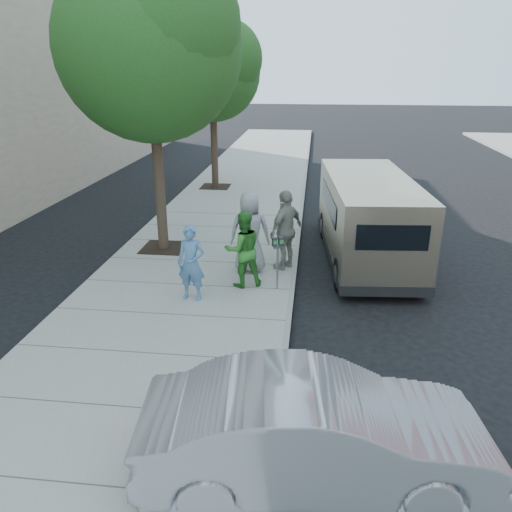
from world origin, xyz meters
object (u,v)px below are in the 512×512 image
at_px(parking_meter, 278,252).
at_px(sedan, 317,432).
at_px(tree_far, 213,67).
at_px(van, 367,217).
at_px(person_officer, 191,263).
at_px(person_gray_shirt, 250,232).
at_px(tree_near, 151,40).
at_px(person_green_shirt, 243,249).
at_px(person_striped_polo, 286,230).

bearing_deg(parking_meter, sedan, -105.23).
relative_size(tree_far, van, 1.04).
bearing_deg(person_officer, sedan, -53.97).
distance_m(parking_meter, person_gray_shirt, 1.29).
height_order(tree_near, parking_meter, tree_near).
height_order(sedan, person_officer, person_officer).
distance_m(parking_meter, sedan, 5.51).
xyz_separation_m(tree_near, person_green_shirt, (2.55, -2.27, -4.50)).
bearing_deg(person_green_shirt, tree_far, -98.71).
bearing_deg(person_gray_shirt, tree_near, -35.05).
bearing_deg(tree_far, person_striped_polo, -68.31).
bearing_deg(parking_meter, person_striped_polo, 60.58).
bearing_deg(person_officer, van, 45.61).
bearing_deg(sedan, person_green_shirt, 10.65).
distance_m(tree_far, person_officer, 11.51).
relative_size(tree_far, parking_meter, 5.18).
bearing_deg(sedan, person_striped_polo, 0.32).
height_order(tree_far, person_officer, tree_far).
relative_size(parking_meter, person_officer, 0.74).
distance_m(tree_near, parking_meter, 6.09).
xyz_separation_m(parking_meter, person_gray_shirt, (-0.76, 1.03, 0.10)).
bearing_deg(tree_far, sedan, -74.58).
xyz_separation_m(van, person_gray_shirt, (-2.96, -1.56, -0.03)).
bearing_deg(person_gray_shirt, tree_far, -81.23).
relative_size(tree_near, parking_meter, 6.00).
xyz_separation_m(van, person_striped_polo, (-2.09, -1.28, -0.04)).
distance_m(person_officer, person_green_shirt, 1.32).
height_order(sedan, person_green_shirt, person_green_shirt).
bearing_deg(van, tree_far, 122.09).
height_order(tree_near, tree_far, tree_near).
bearing_deg(person_green_shirt, person_striped_polo, -150.49).
distance_m(person_gray_shirt, person_striped_polo, 0.91).
height_order(tree_far, person_green_shirt, tree_far).
relative_size(sedan, person_gray_shirt, 2.18).
bearing_deg(tree_far, parking_meter, -71.48).
relative_size(tree_near, van, 1.21).
bearing_deg(van, sedan, -103.89).
xyz_separation_m(tree_far, person_officer, (1.54, -10.72, -3.89)).
bearing_deg(sedan, person_officer, 23.57).
height_order(parking_meter, van, van).
relative_size(sedan, person_striped_polo, 2.18).
bearing_deg(sedan, person_gray_shirt, 8.00).
bearing_deg(tree_far, tree_near, -90.00).
xyz_separation_m(sedan, person_officer, (-2.72, 4.70, 0.27)).
bearing_deg(van, person_striped_polo, -153.20).
height_order(tree_far, person_striped_polo, tree_far).
xyz_separation_m(parking_meter, person_striped_polo, (0.11, 1.31, 0.10)).
bearing_deg(person_green_shirt, person_gray_shirt, -115.70).
height_order(van, sedan, van).
distance_m(sedan, person_officer, 5.44).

